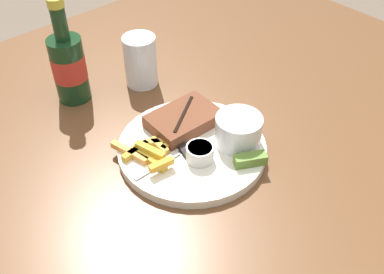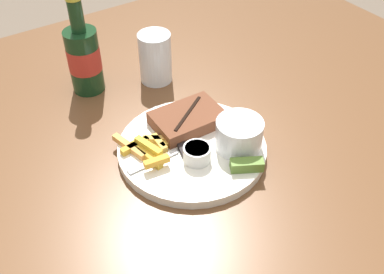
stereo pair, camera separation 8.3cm
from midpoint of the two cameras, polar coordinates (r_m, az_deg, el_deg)
dining_table at (r=0.90m, az=2.65°, el=-4.90°), size 1.50×1.28×0.74m
dinner_plate at (r=0.85m, az=2.79°, el=-1.58°), size 0.28×0.28×0.02m
steak_portion at (r=0.88m, az=2.17°, el=2.22°), size 0.14×0.10×0.03m
fries_pile at (r=0.83m, az=-2.55°, el=-1.39°), size 0.14×0.12×0.02m
coleslaw_cup at (r=0.83m, az=8.88°, el=0.38°), size 0.09×0.09×0.06m
dipping_sauce_cup at (r=0.81m, az=3.59°, el=-2.18°), size 0.05×0.05×0.03m
pickle_spear at (r=0.80m, az=9.94°, el=-3.66°), size 0.06×0.05×0.02m
fork_utensil at (r=0.81m, az=-1.40°, el=-2.98°), size 0.13×0.01×0.00m
knife_utensil at (r=0.86m, az=0.89°, el=0.01°), size 0.06×0.16×0.01m
beer_bottle at (r=0.99m, az=-11.23°, el=9.87°), size 0.07×0.07×0.23m
drinking_glass at (r=1.02m, az=-2.33°, el=9.95°), size 0.07×0.07×0.12m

